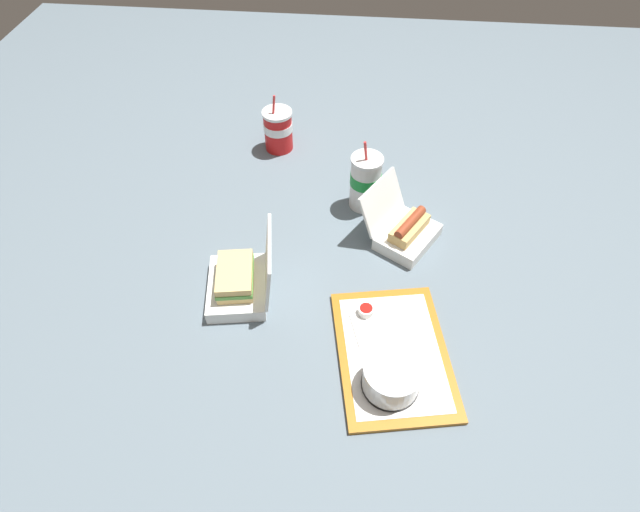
# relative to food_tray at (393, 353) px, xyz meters

# --- Properties ---
(ground_plane) EXTENTS (3.20, 3.20, 0.00)m
(ground_plane) POSITION_rel_food_tray_xyz_m (-0.27, -0.17, -0.01)
(ground_plane) COLOR slate
(food_tray) EXTENTS (0.41, 0.32, 0.01)m
(food_tray) POSITION_rel_food_tray_xyz_m (0.00, 0.00, 0.00)
(food_tray) COLOR #A56619
(food_tray) RESTS_ON ground_plane
(cake_container) EXTENTS (0.13, 0.13, 0.07)m
(cake_container) POSITION_rel_food_tray_xyz_m (0.09, -0.01, 0.04)
(cake_container) COLOR black
(cake_container) RESTS_ON food_tray
(ketchup_cup) EXTENTS (0.04, 0.04, 0.02)m
(ketchup_cup) POSITION_rel_food_tray_xyz_m (-0.10, -0.07, 0.02)
(ketchup_cup) COLOR white
(ketchup_cup) RESTS_ON food_tray
(napkin_stack) EXTENTS (0.13, 0.13, 0.00)m
(napkin_stack) POSITION_rel_food_tray_xyz_m (-0.06, -0.05, 0.01)
(napkin_stack) COLOR white
(napkin_stack) RESTS_ON food_tray
(plastic_fork) EXTENTS (0.11, 0.05, 0.00)m
(plastic_fork) POSITION_rel_food_tray_xyz_m (-0.04, 0.07, 0.01)
(plastic_fork) COLOR white
(plastic_fork) RESTS_ON food_tray
(clamshell_hotdog_right) EXTENTS (0.25, 0.25, 0.16)m
(clamshell_hotdog_right) POSITION_rel_food_tray_xyz_m (-0.38, 0.03, 0.03)
(clamshell_hotdog_right) COLOR white
(clamshell_hotdog_right) RESTS_ON ground_plane
(clamshell_sandwich_corner) EXTENTS (0.22, 0.20, 0.19)m
(clamshell_sandwich_corner) POSITION_rel_food_tray_xyz_m (-0.15, -0.40, 0.04)
(clamshell_sandwich_corner) COLOR white
(clamshell_sandwich_corner) RESTS_ON ground_plane
(soda_cup_front) EXTENTS (0.09, 0.09, 0.24)m
(soda_cup_front) POSITION_rel_food_tray_xyz_m (-0.52, -0.09, 0.09)
(soda_cup_front) COLOR white
(soda_cup_front) RESTS_ON ground_plane
(soda_cup_corner) EXTENTS (0.10, 0.10, 0.20)m
(soda_cup_corner) POSITION_rel_food_tray_xyz_m (-0.78, -0.39, 0.07)
(soda_cup_corner) COLOR red
(soda_cup_corner) RESTS_ON ground_plane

